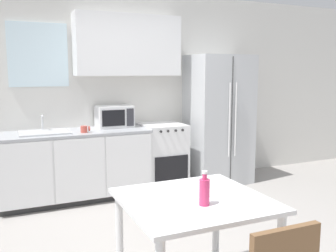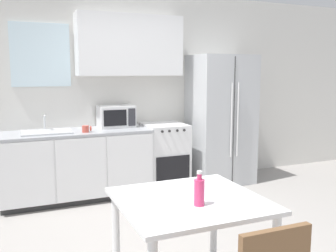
% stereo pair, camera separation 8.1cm
% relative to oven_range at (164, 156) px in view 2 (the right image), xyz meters
% --- Properties ---
extents(ground_plane, '(12.00, 12.00, 0.00)m').
position_rel_oven_range_xyz_m(ground_plane, '(-0.68, -1.62, -0.45)').
color(ground_plane, gray).
extents(wall_back, '(12.00, 0.38, 2.70)m').
position_rel_oven_range_xyz_m(wall_back, '(-0.65, 0.31, 1.00)').
color(wall_back, silver).
rests_on(wall_back, ground_plane).
extents(kitchen_counter, '(1.85, 0.67, 0.88)m').
position_rel_oven_range_xyz_m(kitchen_counter, '(-1.20, -0.01, -0.01)').
color(kitchen_counter, '#333333').
rests_on(kitchen_counter, ground_plane).
extents(oven_range, '(0.55, 0.64, 0.90)m').
position_rel_oven_range_xyz_m(oven_range, '(0.00, 0.00, 0.00)').
color(oven_range, white).
rests_on(oven_range, ground_plane).
extents(refrigerator, '(0.85, 0.73, 1.85)m').
position_rel_oven_range_xyz_m(refrigerator, '(0.88, -0.03, 0.47)').
color(refrigerator, silver).
rests_on(refrigerator, ground_plane).
extents(kitchen_sink, '(0.59, 0.45, 0.20)m').
position_rel_oven_range_xyz_m(kitchen_sink, '(-1.55, -0.00, 0.44)').
color(kitchen_sink, '#B7BABC').
rests_on(kitchen_sink, kitchen_counter).
extents(microwave, '(0.47, 0.33, 0.29)m').
position_rel_oven_range_xyz_m(microwave, '(-0.64, 0.12, 0.57)').
color(microwave, silver).
rests_on(microwave, kitchen_counter).
extents(coffee_mug, '(0.11, 0.08, 0.08)m').
position_rel_oven_range_xyz_m(coffee_mug, '(-1.10, -0.17, 0.47)').
color(coffee_mug, '#BF4C3F').
rests_on(coffee_mug, kitchen_counter).
extents(dining_table, '(0.94, 0.90, 0.77)m').
position_rel_oven_range_xyz_m(dining_table, '(-0.85, -2.55, 0.20)').
color(dining_table, white).
rests_on(dining_table, ground_plane).
extents(drink_bottle, '(0.07, 0.07, 0.22)m').
position_rel_oven_range_xyz_m(drink_bottle, '(-0.85, -2.69, 0.41)').
color(drink_bottle, '#DB386B').
rests_on(drink_bottle, dining_table).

